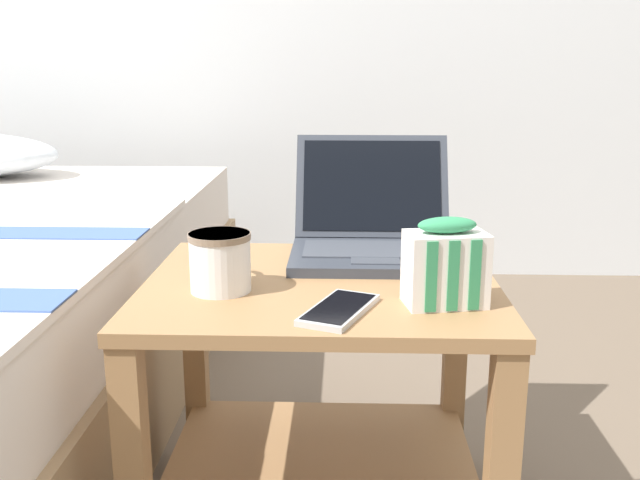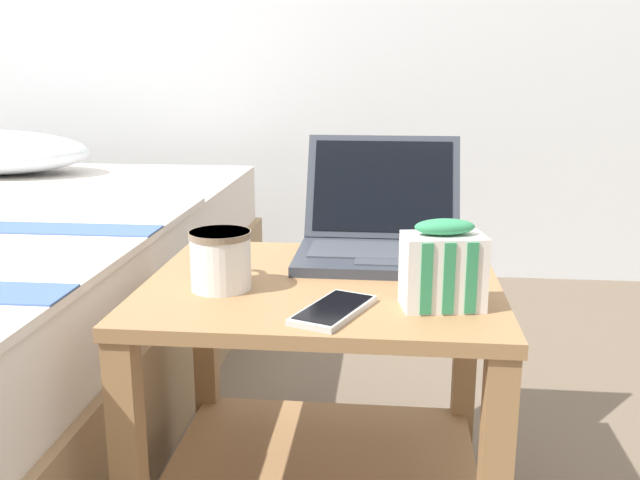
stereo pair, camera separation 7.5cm
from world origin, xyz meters
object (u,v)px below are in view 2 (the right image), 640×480
object	(u,v)px
snack_bag	(443,268)
mug_front_left	(221,256)
cell_phone	(334,310)
laptop	(381,233)

from	to	relation	value
snack_bag	mug_front_left	bearing A→B (deg)	170.58
cell_phone	snack_bag	bearing A→B (deg)	14.99
laptop	snack_bag	size ratio (longest dim) A/B	2.38
mug_front_left	cell_phone	distance (m)	0.22
mug_front_left	snack_bag	world-z (taller)	snack_bag
mug_front_left	snack_bag	size ratio (longest dim) A/B	1.04
laptop	snack_bag	distance (m)	0.30
snack_bag	cell_phone	xyz separation A→B (m)	(-0.16, -0.04, -0.06)
laptop	mug_front_left	bearing A→B (deg)	-137.81
laptop	cell_phone	distance (m)	0.34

